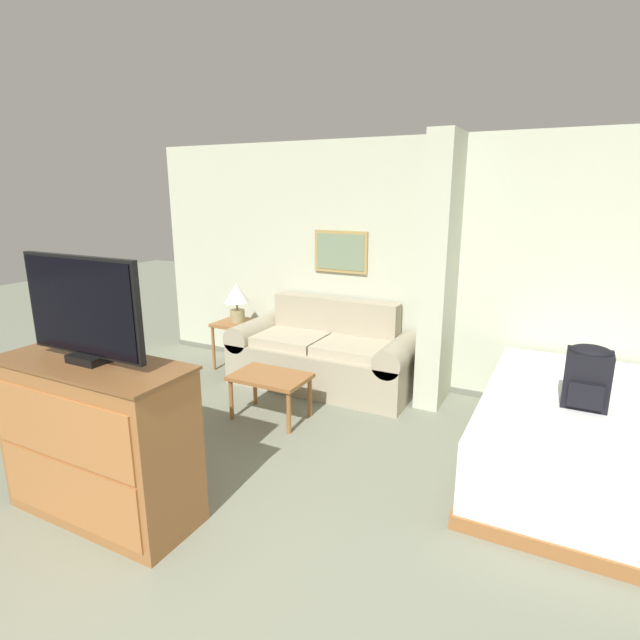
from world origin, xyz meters
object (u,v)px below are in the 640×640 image
at_px(tv_dresser, 99,440).
at_px(backpack, 588,375).
at_px(bed, 589,437).
at_px(couch, 324,355).
at_px(tv, 83,310).
at_px(table_lamp, 237,297).
at_px(coffee_table, 270,381).

relative_size(tv_dresser, backpack, 2.93).
distance_m(tv_dresser, bed, 3.46).
distance_m(couch, bed, 2.65).
bearing_deg(tv, tv_dresser, -90.00).
bearing_deg(table_lamp, couch, -1.23).
bearing_deg(backpack, tv, -146.39).
bearing_deg(table_lamp, coffee_table, -42.43).
relative_size(tv, bed, 0.43).
distance_m(coffee_table, table_lamp, 1.55).
relative_size(couch, bed, 0.93).
bearing_deg(couch, table_lamp, 178.77).
relative_size(tv_dresser, tv, 1.42).
height_order(table_lamp, bed, table_lamp).
distance_m(couch, tv_dresser, 2.69).
relative_size(couch, backpack, 4.47).
bearing_deg(bed, tv_dresser, -145.14).
relative_size(table_lamp, tv_dresser, 0.35).
bearing_deg(couch, tv_dresser, -95.80).
distance_m(tv_dresser, tv, 0.86).
xyz_separation_m(tv, bed, (2.83, 1.97, -1.08)).
xyz_separation_m(couch, coffee_table, (-0.07, -0.97, 0.03)).
xyz_separation_m(table_lamp, tv_dresser, (0.88, -2.70, -0.34)).
bearing_deg(bed, coffee_table, -174.26).
distance_m(tv_dresser, backpack, 3.32).
distance_m(tv, bed, 3.61).
height_order(table_lamp, tv_dresser, tv_dresser).
relative_size(coffee_table, backpack, 1.55).
relative_size(couch, tv, 2.17).
bearing_deg(tv_dresser, bed, 34.86).
height_order(tv, bed, tv).
bearing_deg(backpack, coffee_table, -177.23).
relative_size(coffee_table, bed, 0.32).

